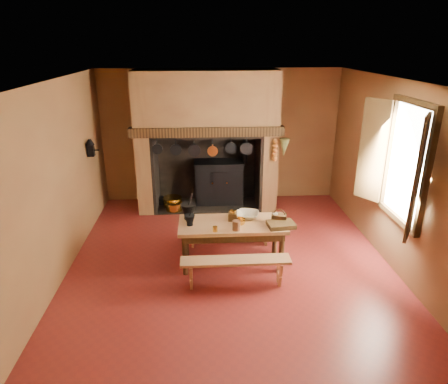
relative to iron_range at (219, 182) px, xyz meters
name	(u,v)px	position (x,y,z in m)	size (l,w,h in m)	color
floor	(230,260)	(0.04, -2.45, -0.48)	(5.50, 5.50, 0.00)	maroon
ceiling	(231,80)	(0.04, -2.45, 2.32)	(5.50, 5.50, 0.00)	silver
back_wall	(220,136)	(0.04, 0.30, 0.92)	(5.00, 0.02, 2.80)	brown
wall_left	(59,181)	(-2.46, -2.45, 0.92)	(0.02, 5.50, 2.80)	brown
wall_right	(393,174)	(2.54, -2.45, 0.92)	(0.02, 5.50, 2.80)	brown
wall_front	(254,281)	(0.04, -5.20, 0.92)	(5.00, 0.02, 2.80)	brown
chimney_breast	(206,121)	(-0.26, -0.14, 1.33)	(2.95, 0.96, 2.80)	brown
iron_range	(219,182)	(0.00, 0.00, 0.00)	(1.12, 0.55, 1.60)	black
hearth_pans	(172,203)	(-1.01, -0.23, -0.39)	(0.51, 0.62, 0.20)	gold
hanging_pans	(205,150)	(-0.30, -0.64, 0.88)	(1.92, 0.29, 0.27)	black
onion_string	(275,150)	(1.04, -0.66, 0.85)	(0.12, 0.10, 0.46)	#A75B1E
herb_bunch	(284,148)	(1.22, -0.66, 0.90)	(0.20, 0.20, 0.35)	#525628
window	(399,163)	(2.39, -2.85, 1.22)	(0.39, 1.75, 1.76)	white
wall_coffee_mill	(90,147)	(-2.38, -0.90, 1.03)	(0.23, 0.16, 0.31)	black
work_table	(232,229)	(0.07, -2.56, 0.11)	(1.63, 0.72, 0.71)	tan
bench_front	(236,266)	(0.07, -3.18, -0.16)	(1.55, 0.27, 0.44)	tan
bench_back	(229,228)	(0.07, -1.96, -0.16)	(1.54, 0.27, 0.43)	tan
mortar_large	(189,211)	(-0.59, -2.37, 0.36)	(0.24, 0.24, 0.42)	black
mortar_small	(190,220)	(-0.57, -2.60, 0.31)	(0.16, 0.16, 0.28)	black
coffee_grinder	(233,216)	(0.09, -2.46, 0.30)	(0.18, 0.15, 0.20)	#3A2712
brass_mug_a	(215,229)	(-0.20, -2.84, 0.26)	(0.07, 0.07, 0.08)	gold
brass_mug_b	(233,214)	(0.10, -2.32, 0.27)	(0.08, 0.08, 0.09)	gold
mixing_bowl	(247,215)	(0.32, -2.38, 0.27)	(0.36, 0.36, 0.09)	#C3BA96
stoneware_crock	(236,225)	(0.11, -2.81, 0.30)	(0.12, 0.12, 0.15)	#53321F
glass_jar	(275,217)	(0.73, -2.56, 0.29)	(0.08, 0.08, 0.14)	beige
wicker_basket	(279,218)	(0.79, -2.56, 0.29)	(0.25, 0.21, 0.21)	#462915
wooden_tray	(281,225)	(0.79, -2.74, 0.26)	(0.39, 0.28, 0.07)	#3A2712
brass_cup	(241,222)	(0.20, -2.64, 0.28)	(0.14, 0.14, 0.11)	gold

